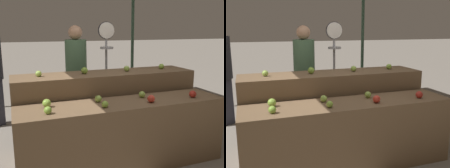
{
  "view_description": "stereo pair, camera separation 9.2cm",
  "coord_description": "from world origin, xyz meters",
  "views": [
    {
      "loc": [
        -1.14,
        -2.56,
        1.57
      ],
      "look_at": [
        -0.04,
        0.3,
        0.92
      ],
      "focal_mm": 42.0,
      "sensor_mm": 36.0,
      "label": 1
    },
    {
      "loc": [
        -1.06,
        -2.59,
        1.57
      ],
      "look_at": [
        -0.04,
        0.3,
        0.92
      ],
      "focal_mm": 42.0,
      "sensor_mm": 36.0,
      "label": 2
    }
  ],
  "objects": [
    {
      "name": "ground_plane",
      "position": [
        0.0,
        0.0,
        0.0
      ],
      "size": [
        60.0,
        60.0,
        0.0
      ],
      "primitive_type": "plane",
      "color": "gray"
    },
    {
      "name": "display_counter_front",
      "position": [
        0.0,
        0.0,
        0.38
      ],
      "size": [
        2.36,
        0.55,
        0.77
      ],
      "primitive_type": "cube",
      "color": "brown",
      "rests_on": "ground_plane"
    },
    {
      "name": "display_counter_back",
      "position": [
        0.0,
        0.6,
        0.5
      ],
      "size": [
        2.36,
        0.55,
        1.01
      ],
      "primitive_type": "cube",
      "color": "brown",
      "rests_on": "ground_plane"
    },
    {
      "name": "apple_front_0",
      "position": [
        -0.85,
        -0.11,
        0.81
      ],
      "size": [
        0.08,
        0.08,
        0.08
      ],
      "primitive_type": "sphere",
      "color": "#7AA338",
      "rests_on": "display_counter_front"
    },
    {
      "name": "apple_front_1",
      "position": [
        -0.27,
        -0.11,
        0.8
      ],
      "size": [
        0.07,
        0.07,
        0.07
      ],
      "primitive_type": "sphere",
      "color": "#84AD3D",
      "rests_on": "display_counter_front"
    },
    {
      "name": "apple_front_2",
      "position": [
        0.27,
        -0.11,
        0.81
      ],
      "size": [
        0.08,
        0.08,
        0.08
      ],
      "primitive_type": "sphere",
      "color": "red",
      "rests_on": "display_counter_front"
    },
    {
      "name": "apple_front_3",
      "position": [
        0.83,
        -0.11,
        0.81
      ],
      "size": [
        0.08,
        0.08,
        0.08
      ],
      "primitive_type": "sphere",
      "color": "#AD281E",
      "rests_on": "display_counter_front"
    },
    {
      "name": "apple_front_4",
      "position": [
        -0.83,
        0.12,
        0.81
      ],
      "size": [
        0.09,
        0.09,
        0.09
      ],
      "primitive_type": "sphere",
      "color": "#84AD3D",
      "rests_on": "display_counter_front"
    },
    {
      "name": "apple_front_5",
      "position": [
        -0.27,
        0.11,
        0.81
      ],
      "size": [
        0.08,
        0.08,
        0.08
      ],
      "primitive_type": "sphere",
      "color": "#8EB247",
      "rests_on": "display_counter_front"
    },
    {
      "name": "apple_front_6",
      "position": [
        0.27,
        0.1,
        0.81
      ],
      "size": [
        0.08,
        0.08,
        0.08
      ],
      "primitive_type": "sphere",
      "color": "#8EB247",
      "rests_on": "display_counter_front"
    },
    {
      "name": "apple_back_0",
      "position": [
        -0.85,
        0.61,
        1.05
      ],
      "size": [
        0.07,
        0.07,
        0.07
      ],
      "primitive_type": "sphere",
      "color": "#8EB247",
      "rests_on": "display_counter_back"
    },
    {
      "name": "apple_back_1",
      "position": [
        -0.29,
        0.61,
        1.05
      ],
      "size": [
        0.08,
        0.08,
        0.08
      ],
      "primitive_type": "sphere",
      "color": "#7AA338",
      "rests_on": "display_counter_back"
    },
    {
      "name": "apple_back_2",
      "position": [
        0.29,
        0.59,
        1.05
      ],
      "size": [
        0.08,
        0.08,
        0.08
      ],
      "primitive_type": "sphere",
      "color": "#8EB247",
      "rests_on": "display_counter_back"
    },
    {
      "name": "apple_back_3",
      "position": [
        0.83,
        0.6,
        1.05
      ],
      "size": [
        0.08,
        0.08,
        0.08
      ],
      "primitive_type": "sphere",
      "color": "#84AD3D",
      "rests_on": "display_counter_back"
    },
    {
      "name": "produce_scale",
      "position": [
        0.22,
        1.21,
        1.2
      ],
      "size": [
        0.26,
        0.2,
        1.67
      ],
      "color": "#99999E",
      "rests_on": "ground_plane"
    },
    {
      "name": "person_vendor_at_scale",
      "position": [
        -0.21,
        1.39,
        0.94
      ],
      "size": [
        0.38,
        0.38,
        1.62
      ],
      "rotation": [
        0.0,
        0.0,
        2.95
      ],
      "color": "#2D2D38",
      "rests_on": "ground_plane"
    }
  ]
}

